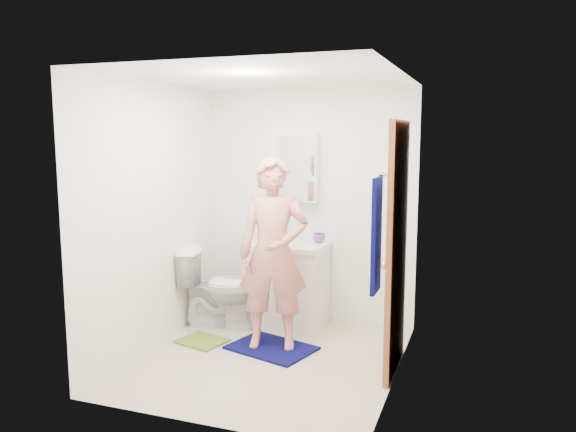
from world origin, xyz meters
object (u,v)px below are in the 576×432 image
object	(u,v)px
vanity_cabinet	(287,286)
medicine_cabinet	(295,168)
soap_dispenser	(265,232)
toothbrush_cup	(319,238)
toilet	(221,287)
towel	(376,236)
man	(273,253)

from	to	relation	value
vanity_cabinet	medicine_cabinet	world-z (taller)	medicine_cabinet
soap_dispenser	toothbrush_cup	xyz separation A→B (m)	(0.54, 0.14, -0.05)
toilet	toothbrush_cup	xyz separation A→B (m)	(0.90, 0.42, 0.49)
towel	man	size ratio (longest dim) A/B	0.46
towel	toilet	distance (m)	2.30
vanity_cabinet	towel	world-z (taller)	towel
medicine_cabinet	man	bearing A→B (deg)	-83.27
medicine_cabinet	toilet	size ratio (longest dim) A/B	0.85
medicine_cabinet	man	xyz separation A→B (m)	(0.11, -0.90, -0.72)
soap_dispenser	toilet	bearing A→B (deg)	-142.54
toothbrush_cup	soap_dispenser	bearing A→B (deg)	-165.07
toilet	toothbrush_cup	size ratio (longest dim) A/B	6.74
soap_dispenser	man	bearing A→B (deg)	-61.88
toilet	man	distance (m)	0.93
vanity_cabinet	soap_dispenser	size ratio (longest dim) A/B	3.96
man	towel	bearing A→B (deg)	-51.98
vanity_cabinet	medicine_cabinet	distance (m)	1.22
vanity_cabinet	toilet	bearing A→B (deg)	-152.92
soap_dispenser	toothbrush_cup	bearing A→B (deg)	14.93
towel	medicine_cabinet	bearing A→B (deg)	124.61
toilet	toothbrush_cup	bearing A→B (deg)	-82.99
medicine_cabinet	toothbrush_cup	xyz separation A→B (m)	(0.30, -0.11, -0.70)
vanity_cabinet	toothbrush_cup	distance (m)	0.59
vanity_cabinet	toilet	distance (m)	0.68
vanity_cabinet	medicine_cabinet	bearing A→B (deg)	90.00
towel	toothbrush_cup	xyz separation A→B (m)	(-0.88, 1.60, -0.35)
vanity_cabinet	toothbrush_cup	bearing A→B (deg)	20.99
medicine_cabinet	toothbrush_cup	world-z (taller)	medicine_cabinet
soap_dispenser	man	xyz separation A→B (m)	(0.34, -0.64, -0.07)
toilet	man	xyz separation A→B (m)	(0.71, -0.36, 0.47)
vanity_cabinet	man	xyz separation A→B (m)	(0.11, -0.67, 0.48)
towel	toilet	bearing A→B (deg)	146.61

